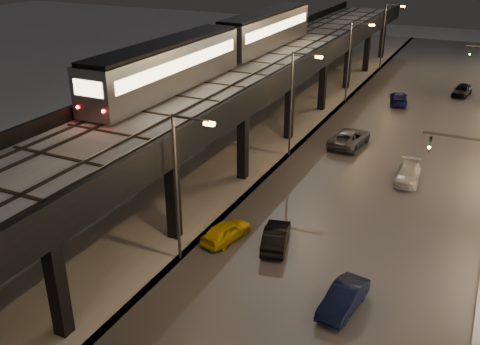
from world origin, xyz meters
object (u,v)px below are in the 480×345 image
at_px(car_near_white, 276,237).
at_px(car_mid_silver, 349,138).
at_px(subway_train, 225,44).
at_px(car_mid_dark, 399,98).
at_px(car_onc_red, 462,90).
at_px(car_onc_white, 408,174).
at_px(car_onc_silver, 343,299).
at_px(car_taxi, 226,232).

distance_m(car_near_white, car_mid_silver, 18.78).
bearing_deg(subway_train, car_mid_dark, 51.20).
bearing_deg(subway_train, car_mid_silver, 6.65).
xyz_separation_m(car_mid_silver, car_onc_red, (7.69, 21.92, -0.06)).
bearing_deg(car_mid_dark, car_mid_silver, 72.81).
bearing_deg(car_onc_white, car_mid_silver, 134.60).
xyz_separation_m(car_onc_silver, car_onc_white, (0.24, 17.41, -0.03)).
bearing_deg(car_near_white, car_mid_silver, -103.17).
relative_size(subway_train, car_mid_dark, 8.22).
height_order(subway_train, car_onc_white, subway_train).
relative_size(car_taxi, car_onc_white, 0.87).
xyz_separation_m(car_near_white, car_onc_silver, (5.40, -4.13, -0.02)).
relative_size(car_mid_dark, car_onc_white, 1.07).
bearing_deg(car_onc_red, car_onc_silver, -82.85).
relative_size(car_taxi, car_onc_silver, 0.94).
height_order(car_taxi, car_onc_white, car_taxi).
relative_size(car_onc_white, car_onc_red, 1.03).
distance_m(car_mid_silver, car_onc_silver, 23.65).
xyz_separation_m(car_taxi, car_onc_white, (8.71, 14.00, -0.01)).
relative_size(subway_train, car_onc_red, 9.05).
bearing_deg(car_near_white, car_onc_white, -127.70).
bearing_deg(car_onc_silver, subway_train, 137.75).
bearing_deg(car_mid_dark, subway_train, 39.71).
height_order(car_taxi, car_mid_dark, car_mid_dark).
height_order(car_onc_silver, car_onc_white, car_onc_silver).
height_order(car_taxi, car_onc_red, car_onc_red).
bearing_deg(car_mid_dark, car_taxi, 71.79).
relative_size(subway_train, car_onc_silver, 9.48).
height_order(car_mid_silver, car_onc_silver, car_mid_silver).
distance_m(subway_train, car_onc_white, 20.10).
bearing_deg(car_taxi, car_onc_white, -109.33).
bearing_deg(car_mid_dark, car_onc_silver, 85.03).
bearing_deg(car_near_white, car_taxi, -1.49).
bearing_deg(car_mid_dark, car_near_white, 76.79).
relative_size(subway_train, car_near_white, 9.20).
xyz_separation_m(car_mid_silver, car_mid_dark, (1.53, 15.33, -0.10)).
relative_size(subway_train, car_mid_silver, 6.82).
relative_size(car_near_white, car_onc_red, 0.98).
xyz_separation_m(car_near_white, car_mid_silver, (-0.50, 18.77, 0.09)).
height_order(car_mid_silver, car_onc_red, car_mid_silver).
height_order(car_near_white, car_mid_silver, car_mid_silver).
distance_m(car_onc_silver, car_onc_red, 44.86).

